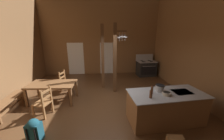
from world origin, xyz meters
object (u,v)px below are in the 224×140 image
object	(u,v)px
bench_along_left_wall	(9,103)
backpack	(34,129)
stove_range	(146,68)
ladderback_chair_by_post	(65,82)
bottle_short_on_counter	(151,94)
kitchen_island	(165,107)
stockpot_on_counter	(160,88)
bottle_tall_on_counter	(152,90)
ladderback_chair_near_window	(44,103)
dining_table	(52,85)
mixing_bowl_on_counter	(167,93)

from	to	relation	value
bench_along_left_wall	backpack	size ratio (longest dim) A/B	2.55
stove_range	ladderback_chair_by_post	world-z (taller)	stove_range
stove_range	bottle_short_on_counter	bearing A→B (deg)	-109.12
stove_range	bottle_short_on_counter	xyz separation A→B (m)	(-1.57, -4.54, 0.54)
kitchen_island	stockpot_on_counter	xyz separation A→B (m)	(-0.16, 0.14, 0.55)
ladderback_chair_by_post	bottle_tall_on_counter	bearing A→B (deg)	-38.41
ladderback_chair_near_window	stockpot_on_counter	bearing A→B (deg)	-7.34
dining_table	stockpot_on_counter	world-z (taller)	stockpot_on_counter
ladderback_chair_near_window	bottle_tall_on_counter	size ratio (longest dim) A/B	3.51
bottle_short_on_counter	mixing_bowl_on_counter	bearing A→B (deg)	13.32
bottle_short_on_counter	backpack	bearing A→B (deg)	-176.17
mixing_bowl_on_counter	stove_range	bearing A→B (deg)	76.33
stockpot_on_counter	stove_range	bearing A→B (deg)	74.47
dining_table	ladderback_chair_near_window	distance (m)	0.93
kitchen_island	bottle_short_on_counter	bearing A→B (deg)	-158.32
dining_table	bottle_tall_on_counter	bearing A→B (deg)	-24.67
bench_along_left_wall	ladderback_chair_near_window	bearing A→B (deg)	-15.83
backpack	bottle_short_on_counter	size ratio (longest dim) A/B	2.15
kitchen_island	dining_table	bearing A→B (deg)	157.99
kitchen_island	bench_along_left_wall	distance (m)	5.06
dining_table	stockpot_on_counter	distance (m)	3.83
bottle_tall_on_counter	kitchen_island	bearing A→B (deg)	-0.24
ladderback_chair_near_window	backpack	bearing A→B (deg)	-79.08
ladderback_chair_near_window	backpack	xyz separation A→B (m)	(0.20, -1.02, -0.14)
ladderback_chair_by_post	stove_range	bearing A→B (deg)	22.79
ladderback_chair_by_post	backpack	xyz separation A→B (m)	(0.02, -2.84, -0.14)
ladderback_chair_near_window	stockpot_on_counter	distance (m)	3.59
dining_table	bench_along_left_wall	bearing A→B (deg)	-156.42
dining_table	mixing_bowl_on_counter	distance (m)	3.99
stove_range	ladderback_chair_by_post	bearing A→B (deg)	-157.21
dining_table	bottle_short_on_counter	world-z (taller)	bottle_short_on_counter
ladderback_chair_near_window	stockpot_on_counter	size ratio (longest dim) A/B	2.96
ladderback_chair_by_post	ladderback_chair_near_window	bearing A→B (deg)	-95.48
kitchen_island	backpack	bearing A→B (deg)	-173.06
stove_range	bottle_short_on_counter	distance (m)	4.84
kitchen_island	stove_range	bearing A→B (deg)	76.97
ladderback_chair_by_post	bench_along_left_wall	world-z (taller)	ladderback_chair_by_post
bench_along_left_wall	stockpot_on_counter	xyz separation A→B (m)	(4.80, -0.82, 0.70)
backpack	kitchen_island	bearing A→B (deg)	6.94
kitchen_island	ladderback_chair_near_window	world-z (taller)	ladderback_chair_near_window
backpack	bottle_short_on_counter	xyz separation A→B (m)	(2.90, 0.19, 0.71)
ladderback_chair_by_post	backpack	distance (m)	2.85
stove_range	dining_table	world-z (taller)	stove_range
stove_range	stockpot_on_counter	distance (m)	4.36
stockpot_on_counter	bottle_short_on_counter	xyz separation A→B (m)	(-0.42, -0.37, 0.01)
bench_along_left_wall	bottle_tall_on_counter	world-z (taller)	bottle_tall_on_counter
ladderback_chair_near_window	ladderback_chair_by_post	bearing A→B (deg)	84.52
bench_along_left_wall	bottle_tall_on_counter	size ratio (longest dim) A/B	5.61
bottle_short_on_counter	bottle_tall_on_counter	bearing A→B (deg)	61.59
dining_table	bottle_short_on_counter	distance (m)	3.61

